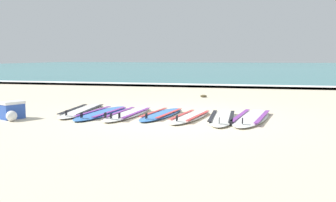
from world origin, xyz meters
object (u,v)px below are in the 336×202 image
object	(u,v)px
surfboard_0	(82,111)
surfboard_1	(102,113)
surfboard_2	(128,114)
surfboard_5	(222,118)
surfboard_6	(251,117)
cooler_box	(12,110)
surfboard_3	(162,114)
surfboard_4	(190,117)
beach_ball	(12,116)

from	to	relation	value
surfboard_0	surfboard_1	size ratio (longest dim) A/B	1.05
surfboard_2	surfboard_5	bearing A→B (deg)	-1.94
surfboard_6	cooler_box	world-z (taller)	cooler_box
surfboard_3	surfboard_4	size ratio (longest dim) A/B	1.02
beach_ball	surfboard_3	bearing A→B (deg)	25.81
surfboard_0	cooler_box	world-z (taller)	cooler_box
surfboard_1	surfboard_0	bearing A→B (deg)	158.05
surfboard_2	surfboard_4	xyz separation A→B (m)	(1.44, -0.07, -0.00)
surfboard_1	surfboard_3	bearing A→B (deg)	4.73
surfboard_3	surfboard_6	world-z (taller)	same
surfboard_1	surfboard_5	size ratio (longest dim) A/B	1.06
surfboard_0	surfboard_2	xyz separation A→B (m)	(1.25, -0.24, 0.00)
surfboard_2	cooler_box	xyz separation A→B (m)	(-2.27, -1.00, 0.16)
surfboard_0	surfboard_3	size ratio (longest dim) A/B	1.15
surfboard_5	surfboard_6	distance (m)	0.63
surfboard_1	surfboard_2	bearing A→B (deg)	1.13
surfboard_2	beach_ball	bearing A→B (deg)	-148.65
cooler_box	beach_ball	xyz separation A→B (m)	(0.17, -0.28, -0.08)
surfboard_0	surfboard_5	xyz separation A→B (m)	(3.38, -0.31, 0.00)
surfboard_2	surfboard_4	size ratio (longest dim) A/B	1.10
surfboard_1	surfboard_6	xyz separation A→B (m)	(3.37, 0.12, -0.00)
surfboard_4	cooler_box	xyz separation A→B (m)	(-3.71, -0.93, 0.16)
surfboard_2	beach_ball	size ratio (longest dim) A/B	10.56
surfboard_4	cooler_box	world-z (taller)	cooler_box
surfboard_1	surfboard_4	world-z (taller)	same
surfboard_2	surfboard_4	world-z (taller)	same
surfboard_2	surfboard_5	distance (m)	2.13
surfboard_3	beach_ball	bearing A→B (deg)	-154.19
surfboard_1	surfboard_3	xyz separation A→B (m)	(1.39, 0.12, 0.00)
surfboard_0	surfboard_5	bearing A→B (deg)	-5.21
surfboard_2	beach_ball	world-z (taller)	beach_ball
cooler_box	surfboard_4	bearing A→B (deg)	14.04
surfboard_2	cooler_box	world-z (taller)	cooler_box
surfboard_4	surfboard_5	xyz separation A→B (m)	(0.68, 0.00, -0.00)
surfboard_1	cooler_box	xyz separation A→B (m)	(-1.64, -0.99, 0.16)
surfboard_4	surfboard_1	bearing A→B (deg)	178.29
surfboard_5	cooler_box	world-z (taller)	cooler_box
surfboard_5	beach_ball	distance (m)	4.40
surfboard_3	surfboard_6	bearing A→B (deg)	0.09
surfboard_0	surfboard_1	bearing A→B (deg)	-21.95
surfboard_6	cooler_box	xyz separation A→B (m)	(-5.01, -1.11, 0.16)
surfboard_4	surfboard_6	world-z (taller)	same
surfboard_1	surfboard_4	size ratio (longest dim) A/B	1.12
surfboard_1	surfboard_2	xyz separation A→B (m)	(0.63, 0.01, 0.00)
surfboard_2	beach_ball	distance (m)	2.46
surfboard_1	surfboard_4	xyz separation A→B (m)	(2.08, -0.06, 0.00)
surfboard_3	surfboard_1	bearing A→B (deg)	-175.27
surfboard_0	surfboard_2	distance (m)	1.27
surfboard_2	surfboard_5	world-z (taller)	same
surfboard_1	surfboard_6	distance (m)	3.37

